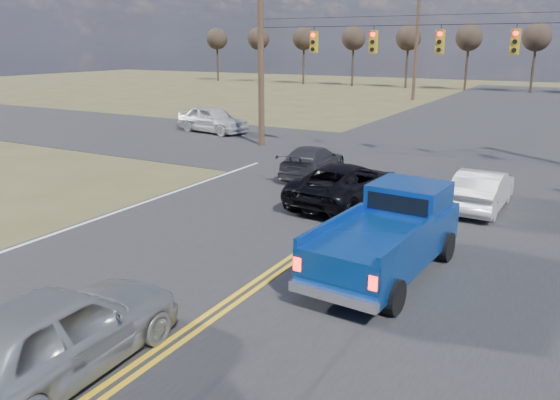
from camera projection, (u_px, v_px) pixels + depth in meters
The scene contains 12 objects.
ground at pixel (169, 347), 9.74m from camera, with size 160.00×160.00×0.00m, color brown.
road_main at pixel (368, 207), 18.11m from camera, with size 14.00×120.00×0.02m, color #28282B.
road_cross at pixel (431, 163), 24.80m from camera, with size 120.00×12.00×0.02m, color #28282B.
signal_gantry at pixel (450, 48), 22.99m from camera, with size 19.60×4.83×10.00m.
utility_poles at pixel (434, 44), 22.52m from camera, with size 19.60×58.32×10.00m.
treeline at pixel (480, 35), 30.73m from camera, with size 87.00×117.80×7.40m.
pickup_truck at pixel (389, 235), 12.65m from camera, with size 2.36×5.29×1.94m.
silver_suv at pixel (56, 333), 8.72m from camera, with size 1.83×4.54×1.55m, color gray.
black_suv at pixel (347, 184), 18.31m from camera, with size 2.31×5.01×1.39m, color black.
white_car_queue at pixel (482, 189), 17.75m from camera, with size 1.39×4.00×1.32m, color silver.
dgrey_car_queue at pixel (312, 161), 22.23m from camera, with size 1.73×4.25×1.23m, color #333238.
cross_car_west at pixel (212, 119), 33.07m from camera, with size 4.74×1.91×1.62m, color silver.
Camera 1 is at (5.98, -6.54, 5.22)m, focal length 35.00 mm.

